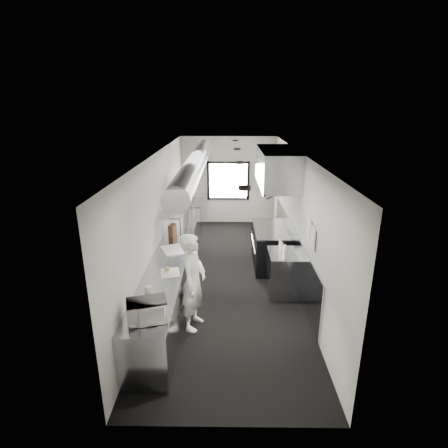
{
  "coord_description": "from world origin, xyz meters",
  "views": [
    {
      "loc": [
        -0.01,
        -7.35,
        3.77
      ],
      "look_at": [
        -0.09,
        -0.2,
        1.35
      ],
      "focal_mm": 28.68,
      "sensor_mm": 36.0,
      "label": 1
    }
  ],
  "objects_px": {
    "prep_counter": "(174,268)",
    "knife_block": "(172,230)",
    "exhaust_hood": "(277,168)",
    "small_plate": "(167,272)",
    "plate_stack_b": "(178,194)",
    "squeeze_bottle_b": "(284,252)",
    "range": "(271,246)",
    "squeeze_bottle_a": "(284,254)",
    "plate_stack_d": "(181,186)",
    "squeeze_bottle_d": "(281,247)",
    "squeeze_bottle_e": "(280,243)",
    "cutting_board": "(173,250)",
    "bottle_station": "(284,273)",
    "plate_stack_a": "(173,201)",
    "deli_tub_a": "(142,303)",
    "microwave": "(147,311)",
    "far_work_table": "(191,216)",
    "deli_tub_b": "(149,289)",
    "squeeze_bottle_c": "(284,249)",
    "plate_stack_c": "(180,190)",
    "pass_shelf": "(179,201)",
    "line_cook": "(193,282)"
  },
  "relations": [
    {
      "from": "exhaust_hood",
      "to": "plate_stack_c",
      "type": "distance_m",
      "value": 2.41
    },
    {
      "from": "exhaust_hood",
      "to": "small_plate",
      "type": "distance_m",
      "value": 3.49
    },
    {
      "from": "exhaust_hood",
      "to": "plate_stack_a",
      "type": "relative_size",
      "value": 7.92
    },
    {
      "from": "prep_counter",
      "to": "squeeze_bottle_b",
      "type": "xyz_separation_m",
      "value": [
        2.24,
        -0.39,
        0.55
      ]
    },
    {
      "from": "plate_stack_a",
      "to": "squeeze_bottle_d",
      "type": "xyz_separation_m",
      "value": [
        2.31,
        -0.91,
        -0.71
      ]
    },
    {
      "from": "knife_block",
      "to": "squeeze_bottle_d",
      "type": "bearing_deg",
      "value": -6.26
    },
    {
      "from": "squeeze_bottle_c",
      "to": "microwave",
      "type": "bearing_deg",
      "value": -133.81
    },
    {
      "from": "plate_stack_d",
      "to": "squeeze_bottle_d",
      "type": "xyz_separation_m",
      "value": [
        2.3,
        -2.18,
        -0.78
      ]
    },
    {
      "from": "knife_block",
      "to": "plate_stack_b",
      "type": "xyz_separation_m",
      "value": [
        0.1,
        0.51,
        0.71
      ]
    },
    {
      "from": "prep_counter",
      "to": "small_plate",
      "type": "relative_size",
      "value": 35.34
    },
    {
      "from": "squeeze_bottle_b",
      "to": "squeeze_bottle_d",
      "type": "distance_m",
      "value": 0.3
    },
    {
      "from": "knife_block",
      "to": "pass_shelf",
      "type": "bearing_deg",
      "value": 97.89
    },
    {
      "from": "deli_tub_a",
      "to": "squeeze_bottle_c",
      "type": "height_order",
      "value": "squeeze_bottle_c"
    },
    {
      "from": "prep_counter",
      "to": "microwave",
      "type": "relative_size",
      "value": 12.04
    },
    {
      "from": "squeeze_bottle_c",
      "to": "bottle_station",
      "type": "bearing_deg",
      "value": 46.49
    },
    {
      "from": "prep_counter",
      "to": "cutting_board",
      "type": "height_order",
      "value": "cutting_board"
    },
    {
      "from": "exhaust_hood",
      "to": "small_plate",
      "type": "relative_size",
      "value": 12.96
    },
    {
      "from": "far_work_table",
      "to": "line_cook",
      "type": "relative_size",
      "value": 0.69
    },
    {
      "from": "range",
      "to": "squeeze_bottle_a",
      "type": "xyz_separation_m",
      "value": [
        0.06,
        -1.66,
        0.52
      ]
    },
    {
      "from": "plate_stack_b",
      "to": "knife_block",
      "type": "bearing_deg",
      "value": -100.99
    },
    {
      "from": "small_plate",
      "to": "squeeze_bottle_d",
      "type": "relative_size",
      "value": 0.88
    },
    {
      "from": "cutting_board",
      "to": "squeeze_bottle_a",
      "type": "height_order",
      "value": "squeeze_bottle_a"
    },
    {
      "from": "microwave",
      "to": "cutting_board",
      "type": "relative_size",
      "value": 0.89
    },
    {
      "from": "plate_stack_c",
      "to": "deli_tub_a",
      "type": "bearing_deg",
      "value": -91.53
    },
    {
      "from": "microwave",
      "to": "squeeze_bottle_c",
      "type": "distance_m",
      "value": 3.25
    },
    {
      "from": "small_plate",
      "to": "squeeze_bottle_c",
      "type": "relative_size",
      "value": 0.91
    },
    {
      "from": "far_work_table",
      "to": "deli_tub_b",
      "type": "distance_m",
      "value": 5.5
    },
    {
      "from": "small_plate",
      "to": "squeeze_bottle_c",
      "type": "distance_m",
      "value": 2.38
    },
    {
      "from": "knife_block",
      "to": "plate_stack_b",
      "type": "relative_size",
      "value": 0.76
    },
    {
      "from": "prep_counter",
      "to": "microwave",
      "type": "distance_m",
      "value": 2.64
    },
    {
      "from": "deli_tub_a",
      "to": "plate_stack_b",
      "type": "xyz_separation_m",
      "value": [
        0.11,
        3.5,
        0.8
      ]
    },
    {
      "from": "squeeze_bottle_a",
      "to": "plate_stack_c",
      "type": "bearing_deg",
      "value": 136.67
    },
    {
      "from": "deli_tub_a",
      "to": "plate_stack_a",
      "type": "bearing_deg",
      "value": 89.06
    },
    {
      "from": "plate_stack_c",
      "to": "squeeze_bottle_b",
      "type": "height_order",
      "value": "plate_stack_c"
    },
    {
      "from": "plate_stack_b",
      "to": "squeeze_bottle_b",
      "type": "distance_m",
      "value": 2.92
    },
    {
      "from": "deli_tub_a",
      "to": "squeeze_bottle_c",
      "type": "relative_size",
      "value": 0.7
    },
    {
      "from": "bottle_station",
      "to": "plate_stack_b",
      "type": "height_order",
      "value": "plate_stack_b"
    },
    {
      "from": "line_cook",
      "to": "squeeze_bottle_e",
      "type": "distance_m",
      "value": 2.29
    },
    {
      "from": "pass_shelf",
      "to": "deli_tub_a",
      "type": "height_order",
      "value": "pass_shelf"
    },
    {
      "from": "prep_counter",
      "to": "deli_tub_a",
      "type": "bearing_deg",
      "value": -93.36
    },
    {
      "from": "deli_tub_a",
      "to": "knife_block",
      "type": "distance_m",
      "value": 2.99
    },
    {
      "from": "squeeze_bottle_c",
      "to": "squeeze_bottle_b",
      "type": "bearing_deg",
      "value": -101.73
    },
    {
      "from": "plate_stack_b",
      "to": "squeeze_bottle_e",
      "type": "distance_m",
      "value": 2.65
    },
    {
      "from": "prep_counter",
      "to": "cutting_board",
      "type": "xyz_separation_m",
      "value": [
        0.02,
        -0.07,
        0.46
      ]
    },
    {
      "from": "prep_counter",
      "to": "knife_block",
      "type": "relative_size",
      "value": 22.84
    },
    {
      "from": "squeeze_bottle_e",
      "to": "prep_counter",
      "type": "bearing_deg",
      "value": -176.36
    },
    {
      "from": "deli_tub_a",
      "to": "cutting_board",
      "type": "xyz_separation_m",
      "value": [
        0.15,
        2.13,
        -0.04
      ]
    },
    {
      "from": "plate_stack_d",
      "to": "squeeze_bottle_a",
      "type": "distance_m",
      "value": 3.53
    },
    {
      "from": "bottle_station",
      "to": "plate_stack_b",
      "type": "bearing_deg",
      "value": 147.27
    },
    {
      "from": "prep_counter",
      "to": "far_work_table",
      "type": "bearing_deg",
      "value": 90.0
    }
  ]
}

